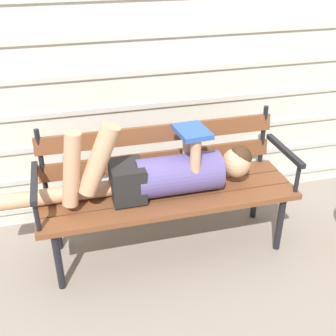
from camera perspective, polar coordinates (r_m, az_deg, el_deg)
name	(u,v)px	position (r m, az deg, el deg)	size (l,w,h in m)	color
ground_plane	(171,254)	(2.91, 0.34, -11.49)	(12.00, 12.00, 0.00)	gray
house_siding	(147,71)	(2.94, -2.90, 12.94)	(4.89, 0.08, 2.15)	beige
park_bench	(165,182)	(2.73, -0.38, -1.87)	(1.63, 0.51, 0.87)	brown
reclining_person	(156,173)	(2.60, -1.62, -0.71)	(1.73, 0.26, 0.55)	#514784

